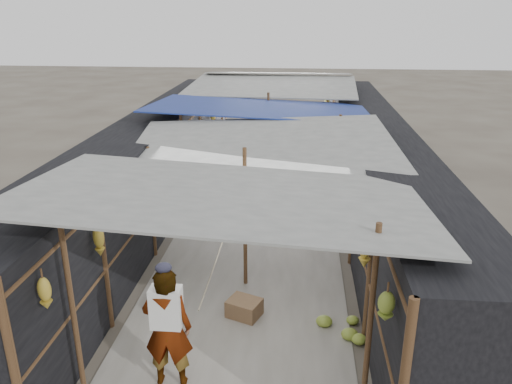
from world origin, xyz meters
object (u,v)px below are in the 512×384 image
(crate_near, at_px, (244,308))
(vendor_elderly, at_px, (168,328))
(black_basin, at_px, (324,172))
(shopper_blue, at_px, (232,178))
(vendor_seated, at_px, (332,213))

(crate_near, xyz_separation_m, vendor_elderly, (-0.81, -1.64, 0.72))
(black_basin, xyz_separation_m, vendor_elderly, (-2.42, -9.39, 0.78))
(vendor_elderly, relative_size, shopper_blue, 1.04)
(shopper_blue, bearing_deg, black_basin, 17.19)
(vendor_elderly, relative_size, vendor_seated, 2.12)
(crate_near, relative_size, black_basin, 0.81)
(crate_near, distance_m, black_basin, 7.92)
(shopper_blue, xyz_separation_m, vendor_seated, (2.43, -1.06, -0.43))
(black_basin, relative_size, shopper_blue, 0.38)
(vendor_elderly, height_order, vendor_seated, vendor_elderly)
(crate_near, bearing_deg, shopper_blue, 122.04)
(black_basin, bearing_deg, shopper_blue, -128.47)
(vendor_elderly, distance_m, vendor_seated, 5.82)
(crate_near, relative_size, vendor_elderly, 0.29)
(crate_near, relative_size, shopper_blue, 0.31)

